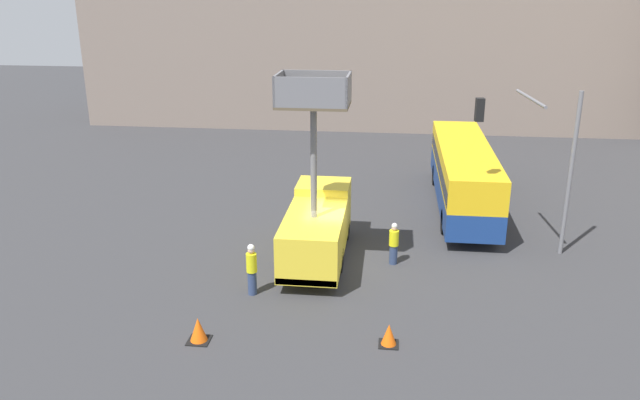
% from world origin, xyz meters
% --- Properties ---
extents(ground_plane, '(120.00, 120.00, 0.00)m').
position_xyz_m(ground_plane, '(0.00, 0.00, 0.00)').
color(ground_plane, '#333335').
extents(building_backdrop_far, '(44.00, 10.00, 16.54)m').
position_xyz_m(building_backdrop_far, '(0.00, 28.60, 8.27)').
color(building_backdrop_far, gray).
rests_on(building_backdrop_far, ground_plane).
extents(utility_truck, '(2.58, 6.62, 7.61)m').
position_xyz_m(utility_truck, '(-0.87, 0.23, 1.60)').
color(utility_truck, yellow).
rests_on(utility_truck, ground_plane).
extents(city_bus, '(2.46, 11.80, 3.14)m').
position_xyz_m(city_bus, '(5.53, 7.35, 1.86)').
color(city_bus, navy).
rests_on(city_bus, ground_plane).
extents(traffic_light_pole, '(4.06, 3.80, 6.74)m').
position_xyz_m(traffic_light_pole, '(7.78, 1.86, 4.56)').
color(traffic_light_pole, slate).
rests_on(traffic_light_pole, ground_plane).
extents(road_worker_near_truck, '(0.38, 0.38, 1.94)m').
position_xyz_m(road_worker_near_truck, '(-2.82, -3.08, 0.98)').
color(road_worker_near_truck, navy).
rests_on(road_worker_near_truck, ground_plane).
extents(road_worker_directing, '(0.38, 0.38, 1.74)m').
position_xyz_m(road_worker_directing, '(2.20, 0.12, 0.86)').
color(road_worker_directing, navy).
rests_on(road_worker_directing, ground_plane).
extents(traffic_cone_near_truck, '(0.70, 0.70, 0.80)m').
position_xyz_m(traffic_cone_near_truck, '(-3.80, -6.36, 0.38)').
color(traffic_cone_near_truck, black).
rests_on(traffic_cone_near_truck, ground_plane).
extents(traffic_cone_mid_road, '(0.62, 0.62, 0.71)m').
position_xyz_m(traffic_cone_mid_road, '(2.10, -5.88, 0.33)').
color(traffic_cone_mid_road, black).
rests_on(traffic_cone_mid_road, ground_plane).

